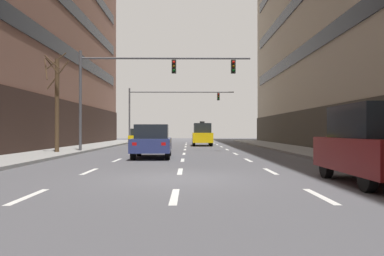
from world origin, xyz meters
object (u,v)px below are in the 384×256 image
traffic_signal_0 (142,78)px  car_driving_0 (152,141)px  taxi_driving_1 (139,137)px  car_parked_1 (374,144)px  street_tree_0 (57,101)px  traffic_signal_1 (164,103)px  taxi_driving_2 (202,135)px

traffic_signal_0 → car_driving_0: bearing=-76.6°
taxi_driving_1 → traffic_signal_0: (1.91, -13.76, 3.93)m
car_parked_1 → street_tree_0: bearing=134.5°
car_parked_1 → traffic_signal_1: bearing=102.5°
car_parked_1 → street_tree_0: size_ratio=0.72×
traffic_signal_0 → car_parked_1: bearing=-61.7°
taxi_driving_1 → traffic_signal_0: traffic_signal_0 is taller
car_parked_1 → car_driving_0: bearing=124.2°
car_driving_0 → taxi_driving_2: (3.07, 15.74, 0.19)m
street_tree_0 → traffic_signal_1: bearing=77.3°
car_driving_0 → street_tree_0: street_tree_0 is taller
car_parked_1 → traffic_signal_1: size_ratio=0.35×
traffic_signal_0 → traffic_signal_1: size_ratio=0.89×
taxi_driving_2 → traffic_signal_1: 10.45m
taxi_driving_2 → street_tree_0: bearing=-124.9°
car_driving_0 → car_parked_1: bearing=-55.8°
car_parked_1 → street_tree_0: (-12.52, 12.73, 2.06)m
taxi_driving_1 → car_driving_0: bearing=-80.7°
taxi_driving_2 → car_parked_1: size_ratio=1.00×
taxi_driving_1 → traffic_signal_1: (2.04, 6.32, 3.77)m
taxi_driving_1 → street_tree_0: street_tree_0 is taller
car_driving_0 → car_parked_1: car_parked_1 is taller
taxi_driving_1 → car_parked_1: (9.67, -28.20, 0.25)m
taxi_driving_1 → traffic_signal_1: traffic_signal_1 is taller
traffic_signal_1 → street_tree_0: 22.38m
car_driving_0 → traffic_signal_1: (-0.97, 24.71, 3.72)m
taxi_driving_2 → traffic_signal_1: size_ratio=0.35×
car_parked_1 → street_tree_0: street_tree_0 is taller
street_tree_0 → taxi_driving_2: bearing=55.1°
street_tree_0 → traffic_signal_0: bearing=19.7°
car_driving_0 → street_tree_0: size_ratio=0.76×
car_driving_0 → car_parked_1: size_ratio=1.07×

